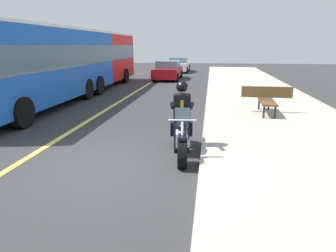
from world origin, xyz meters
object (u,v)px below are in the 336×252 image
at_px(car_dark, 168,70).
at_px(car_silver, 179,65).
at_px(bench_sidewalk, 267,98).
at_px(motorcycle_main, 182,136).
at_px(bus_near, 90,57).
at_px(rider_main, 182,110).
at_px(bus_far, 42,62).

bearing_deg(car_dark, car_silver, 178.99).
bearing_deg(bench_sidewalk, motorcycle_main, -31.56).
distance_m(motorcycle_main, bus_near, 12.59).
bearing_deg(car_dark, bus_near, -33.28).
height_order(rider_main, bench_sidewalk, rider_main).
bearing_deg(bus_near, motorcycle_main, 31.17).
bearing_deg(car_dark, motorcycle_main, 8.99).
relative_size(bus_far, car_silver, 2.40).
relative_size(bus_near, bus_far, 1.00).
xyz_separation_m(bus_far, bench_sidewalk, (0.92, 9.06, -1.16)).
xyz_separation_m(car_dark, bench_sidewalk, (12.23, 5.29, 0.02)).
relative_size(motorcycle_main, car_silver, 0.48).
xyz_separation_m(bus_far, car_dark, (-11.31, 3.77, -1.18)).
bearing_deg(bus_far, motorcycle_main, 50.49).
distance_m(rider_main, car_dark, 16.60).
bearing_deg(bench_sidewalk, bus_near, -124.80).
bearing_deg(bus_far, car_dark, 161.56).
xyz_separation_m(motorcycle_main, bench_sidewalk, (-4.35, 2.67, 0.26)).
bearing_deg(motorcycle_main, car_silver, -173.91).
xyz_separation_m(motorcycle_main, car_dark, (-16.58, -2.62, 0.24)).
bearing_deg(bus_near, car_silver, 162.66).
height_order(bus_near, car_dark, bus_near).
height_order(car_silver, bench_sidewalk, car_silver).
height_order(motorcycle_main, car_dark, car_dark).
xyz_separation_m(bus_near, car_dark, (-5.87, 3.86, -1.18)).
height_order(bus_near, bench_sidewalk, bus_near).
relative_size(car_silver, bench_sidewalk, 2.53).
bearing_deg(motorcycle_main, bench_sidewalk, 148.44).
distance_m(motorcycle_main, car_dark, 16.79).
relative_size(car_dark, bench_sidewalk, 2.53).
distance_m(motorcycle_main, bench_sidewalk, 5.11).
height_order(rider_main, bus_near, bus_near).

